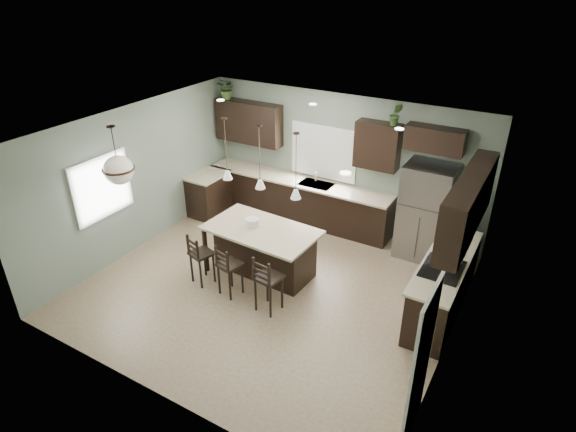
# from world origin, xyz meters

# --- Properties ---
(ground) EXTENTS (6.00, 6.00, 0.00)m
(ground) POSITION_xyz_m (0.00, 0.00, 0.00)
(ground) COLOR #9E8466
(ground) RESTS_ON ground
(pantry_door) EXTENTS (0.04, 0.82, 2.04)m
(pantry_door) POSITION_xyz_m (2.98, -1.55, 1.02)
(pantry_door) COLOR white
(pantry_door) RESTS_ON ground
(window_back) EXTENTS (1.35, 0.02, 1.00)m
(window_back) POSITION_xyz_m (-0.40, 2.73, 1.55)
(window_back) COLOR white
(window_back) RESTS_ON room_shell
(window_left) EXTENTS (0.02, 1.10, 1.00)m
(window_left) POSITION_xyz_m (-2.98, -0.80, 1.55)
(window_left) COLOR white
(window_left) RESTS_ON room_shell
(left_return_cabs) EXTENTS (0.60, 0.90, 0.90)m
(left_return_cabs) POSITION_xyz_m (-2.70, 1.70, 0.45)
(left_return_cabs) COLOR black
(left_return_cabs) RESTS_ON ground
(left_return_countertop) EXTENTS (0.66, 0.96, 0.04)m
(left_return_countertop) POSITION_xyz_m (-2.68, 1.70, 0.92)
(left_return_countertop) COLOR beige
(left_return_countertop) RESTS_ON left_return_cabs
(back_lower_cabs) EXTENTS (4.20, 0.60, 0.90)m
(back_lower_cabs) POSITION_xyz_m (-0.85, 2.45, 0.45)
(back_lower_cabs) COLOR black
(back_lower_cabs) RESTS_ON ground
(back_countertop) EXTENTS (4.20, 0.66, 0.04)m
(back_countertop) POSITION_xyz_m (-0.85, 2.43, 0.92)
(back_countertop) COLOR beige
(back_countertop) RESTS_ON back_lower_cabs
(sink_inset) EXTENTS (0.70, 0.45, 0.01)m
(sink_inset) POSITION_xyz_m (-0.40, 2.43, 0.94)
(sink_inset) COLOR gray
(sink_inset) RESTS_ON back_countertop
(faucet) EXTENTS (0.02, 0.02, 0.28)m
(faucet) POSITION_xyz_m (-0.40, 2.40, 1.08)
(faucet) COLOR silver
(faucet) RESTS_ON back_countertop
(back_upper_left) EXTENTS (1.55, 0.34, 0.90)m
(back_upper_left) POSITION_xyz_m (-2.15, 2.58, 1.95)
(back_upper_left) COLOR black
(back_upper_left) RESTS_ON room_shell
(back_upper_right) EXTENTS (0.85, 0.34, 0.90)m
(back_upper_right) POSITION_xyz_m (0.80, 2.58, 1.95)
(back_upper_right) COLOR black
(back_upper_right) RESTS_ON room_shell
(fridge_header) EXTENTS (1.05, 0.34, 0.45)m
(fridge_header) POSITION_xyz_m (1.85, 2.58, 2.25)
(fridge_header) COLOR black
(fridge_header) RESTS_ON room_shell
(right_lower_cabs) EXTENTS (0.60, 2.35, 0.90)m
(right_lower_cabs) POSITION_xyz_m (2.70, 0.87, 0.45)
(right_lower_cabs) COLOR black
(right_lower_cabs) RESTS_ON ground
(right_countertop) EXTENTS (0.66, 2.35, 0.04)m
(right_countertop) POSITION_xyz_m (2.68, 0.87, 0.92)
(right_countertop) COLOR beige
(right_countertop) RESTS_ON right_lower_cabs
(cooktop) EXTENTS (0.58, 0.75, 0.02)m
(cooktop) POSITION_xyz_m (2.68, 0.60, 0.94)
(cooktop) COLOR black
(cooktop) RESTS_ON right_countertop
(wall_oven_front) EXTENTS (0.01, 0.72, 0.60)m
(wall_oven_front) POSITION_xyz_m (2.40, 0.60, 0.45)
(wall_oven_front) COLOR gray
(wall_oven_front) RESTS_ON right_lower_cabs
(right_upper_cabs) EXTENTS (0.34, 2.35, 0.90)m
(right_upper_cabs) POSITION_xyz_m (2.83, 0.87, 1.95)
(right_upper_cabs) COLOR black
(right_upper_cabs) RESTS_ON room_shell
(microwave) EXTENTS (0.40, 0.75, 0.40)m
(microwave) POSITION_xyz_m (2.78, 0.60, 1.55)
(microwave) COLOR gray
(microwave) RESTS_ON right_upper_cabs
(refrigerator) EXTENTS (0.90, 0.74, 1.85)m
(refrigerator) POSITION_xyz_m (1.92, 2.36, 0.93)
(refrigerator) COLOR gray
(refrigerator) RESTS_ON ground
(kitchen_island) EXTENTS (2.02, 1.22, 0.92)m
(kitchen_island) POSITION_xyz_m (-0.37, 0.28, 0.46)
(kitchen_island) COLOR black
(kitchen_island) RESTS_ON ground
(serving_dish) EXTENTS (0.24, 0.24, 0.14)m
(serving_dish) POSITION_xyz_m (-0.57, 0.29, 0.99)
(serving_dish) COLOR silver
(serving_dish) RESTS_ON kitchen_island
(bar_stool_left) EXTENTS (0.44, 0.44, 0.97)m
(bar_stool_left) POSITION_xyz_m (-1.12, -0.47, 0.48)
(bar_stool_left) COLOR black
(bar_stool_left) RESTS_ON ground
(bar_stool_center) EXTENTS (0.43, 0.43, 0.97)m
(bar_stool_center) POSITION_xyz_m (-0.50, -0.50, 0.48)
(bar_stool_center) COLOR black
(bar_stool_center) RESTS_ON ground
(bar_stool_right) EXTENTS (0.42, 0.42, 1.04)m
(bar_stool_right) POSITION_xyz_m (0.29, -0.53, 0.52)
(bar_stool_right) COLOR black
(bar_stool_right) RESTS_ON ground
(pendant_left) EXTENTS (0.17, 0.17, 1.10)m
(pendant_left) POSITION_xyz_m (-1.06, 0.32, 2.25)
(pendant_left) COLOR silver
(pendant_left) RESTS_ON room_shell
(pendant_center) EXTENTS (0.17, 0.17, 1.10)m
(pendant_center) POSITION_xyz_m (-0.37, 0.28, 2.25)
(pendant_center) COLOR silver
(pendant_center) RESTS_ON room_shell
(pendant_right) EXTENTS (0.17, 0.17, 1.10)m
(pendant_right) POSITION_xyz_m (0.33, 0.24, 2.25)
(pendant_right) COLOR white
(pendant_right) RESTS_ON room_shell
(chandelier) EXTENTS (0.52, 0.52, 0.99)m
(chandelier) POSITION_xyz_m (-2.32, -0.91, 2.30)
(chandelier) COLOR #F6E3C9
(chandelier) RESTS_ON room_shell
(plant_back_left) EXTENTS (0.45, 0.40, 0.44)m
(plant_back_left) POSITION_xyz_m (-2.67, 2.55, 2.62)
(plant_back_left) COLOR #3B5B27
(plant_back_left) RESTS_ON back_upper_left
(plant_back_right) EXTENTS (0.27, 0.25, 0.41)m
(plant_back_right) POSITION_xyz_m (1.10, 2.55, 2.61)
(plant_back_right) COLOR #325023
(plant_back_right) RESTS_ON back_upper_right
(room_shell) EXTENTS (6.00, 6.00, 6.00)m
(room_shell) POSITION_xyz_m (0.00, 0.00, 1.70)
(room_shell) COLOR slate
(room_shell) RESTS_ON ground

